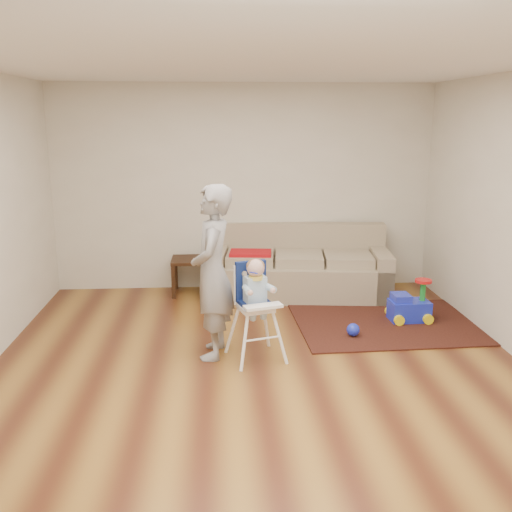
{
  "coord_description": "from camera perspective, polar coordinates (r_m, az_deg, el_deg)",
  "views": [
    {
      "loc": [
        -0.36,
        -4.78,
        2.27
      ],
      "look_at": [
        0.0,
        0.4,
        1.0
      ],
      "focal_mm": 40.0,
      "sensor_mm": 36.0,
      "label": 1
    }
  ],
  "objects": [
    {
      "name": "ground",
      "position": [
        5.31,
        0.3,
        -11.59
      ],
      "size": [
        5.5,
        5.5,
        0.0
      ],
      "primitive_type": "plane",
      "color": "#4A2212",
      "rests_on": "ground"
    },
    {
      "name": "room_envelope",
      "position": [
        5.33,
        -0.09,
        9.49
      ],
      "size": [
        5.04,
        5.52,
        2.72
      ],
      "color": "beige",
      "rests_on": "ground"
    },
    {
      "name": "sofa",
      "position": [
        7.39,
        4.28,
        -0.59
      ],
      "size": [
        2.39,
        1.19,
        0.89
      ],
      "rotation": [
        0.0,
        0.0,
        -0.11
      ],
      "color": "gray",
      "rests_on": "ground"
    },
    {
      "name": "side_table",
      "position": [
        7.54,
        -6.58,
        -1.99
      ],
      "size": [
        0.47,
        0.47,
        0.47
      ],
      "primitive_type": null,
      "color": "black",
      "rests_on": "ground"
    },
    {
      "name": "area_rug",
      "position": [
        6.62,
        12.87,
        -6.6
      ],
      "size": [
        2.05,
        1.57,
        0.02
      ],
      "primitive_type": "cube",
      "rotation": [
        0.0,
        0.0,
        0.04
      ],
      "color": "black",
      "rests_on": "ground"
    },
    {
      "name": "ride_on_toy",
      "position": [
        6.69,
        15.12,
        -4.26
      ],
      "size": [
        0.45,
        0.33,
        0.48
      ],
      "primitive_type": null,
      "rotation": [
        0.0,
        0.0,
        0.04
      ],
      "color": "#1D2DD3",
      "rests_on": "area_rug"
    },
    {
      "name": "toy_ball",
      "position": [
        6.15,
        9.69,
        -7.28
      ],
      "size": [
        0.14,
        0.14,
        0.14
      ],
      "primitive_type": "sphere",
      "color": "#1D2DD3",
      "rests_on": "area_rug"
    },
    {
      "name": "high_chair",
      "position": [
        5.43,
        -0.04,
        -5.53
      ],
      "size": [
        0.57,
        0.57,
        0.99
      ],
      "rotation": [
        0.0,
        0.0,
        0.29
      ],
      "color": "white",
      "rests_on": "ground"
    },
    {
      "name": "adult",
      "position": [
        5.42,
        -4.37,
        -1.65
      ],
      "size": [
        0.47,
        0.65,
        1.67
      ],
      "primitive_type": "imported",
      "rotation": [
        0.0,
        0.0,
        -1.68
      ],
      "color": "gray",
      "rests_on": "ground"
    }
  ]
}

